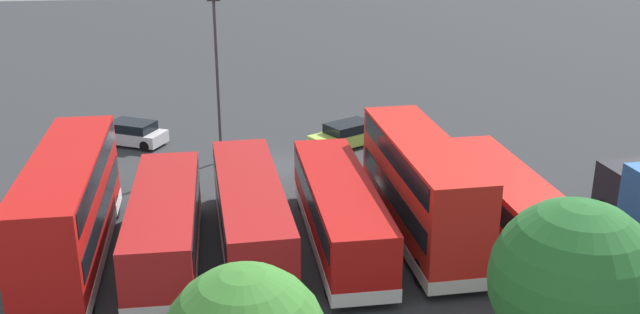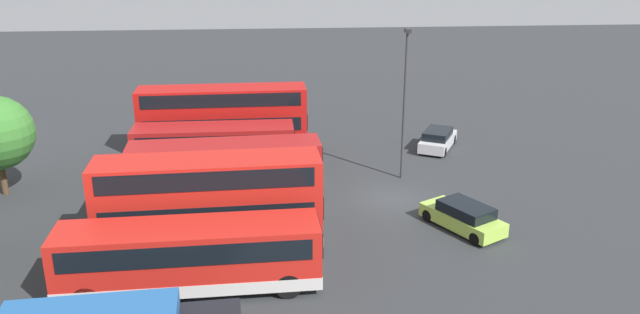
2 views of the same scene
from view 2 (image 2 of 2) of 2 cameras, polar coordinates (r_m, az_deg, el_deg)
The scene contains 10 objects.
ground_plane at distance 36.68m, azimuth 6.42°, elevation -3.74°, with size 140.00×140.00×0.00m, color #2D3033.
bus_single_deck_near_end at distance 27.45m, azimuth -11.58°, elevation -8.61°, with size 3.00×11.04×2.95m.
bus_double_decker_second at distance 30.39m, azimuth -9.88°, elevation -3.93°, with size 3.05×10.65×4.55m.
bus_single_deck_third at distance 33.95m, azimuth -9.52°, elevation -2.88°, with size 2.82×11.14×2.95m.
bus_single_deck_fourth at distance 37.40m, azimuth -8.46°, elevation -0.70°, with size 3.16×11.24×2.95m.
bus_single_deck_fifth at distance 40.76m, azimuth -9.44°, elevation 0.94°, with size 2.65×10.10×2.95m.
bus_double_decker_sixth at distance 44.04m, azimuth -8.66°, elevation 3.50°, with size 2.84×11.43×4.55m.
car_hatchback_silver at distance 33.38m, azimuth 12.69°, elevation -5.22°, with size 4.79×3.80×1.43m.
car_small_green at distance 45.39m, azimuth 10.48°, elevation 1.57°, with size 4.62×3.58×1.43m.
lamp_post_tall at distance 38.29m, azimuth 7.59°, elevation 5.55°, with size 0.70×0.30×9.18m.
Camera 2 is at (-33.08, 6.82, 14.30)m, focal length 35.79 mm.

